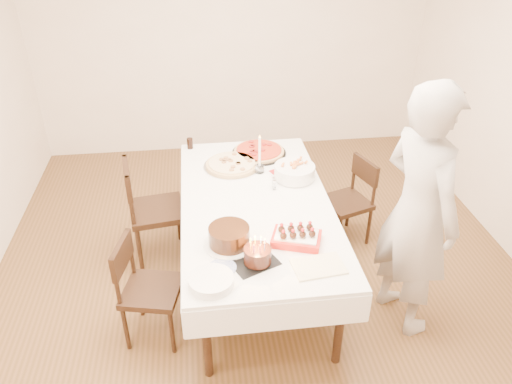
{
  "coord_description": "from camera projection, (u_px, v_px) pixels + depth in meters",
  "views": [
    {
      "loc": [
        -0.44,
        -3.2,
        2.83
      ],
      "look_at": [
        -0.04,
        -0.01,
        0.84
      ],
      "focal_mm": 35.0,
      "sensor_mm": 36.0,
      "label": 1
    }
  ],
  "objects": [
    {
      "name": "layer_cake",
      "position": [
        229.0,
        236.0,
        3.35
      ],
      "size": [
        0.47,
        0.47,
        0.14
      ],
      "primitive_type": "cylinder",
      "rotation": [
        0.0,
        0.0,
        0.43
      ],
      "color": "#341B0D",
      "rests_on": "dining_table"
    },
    {
      "name": "cake_board",
      "position": [
        251.0,
        259.0,
        3.25
      ],
      "size": [
        0.39,
        0.39,
        0.01
      ],
      "primitive_type": "cube",
      "rotation": [
        0.0,
        0.0,
        0.42
      ],
      "color": "black",
      "rests_on": "dining_table"
    },
    {
      "name": "birthday_cake",
      "position": [
        258.0,
        251.0,
        3.17
      ],
      "size": [
        0.22,
        0.22,
        0.17
      ],
      "primitive_type": "cylinder",
      "rotation": [
        0.0,
        0.0,
        -0.3
      ],
      "color": "#3B1910",
      "rests_on": "dining_table"
    },
    {
      "name": "pizza_pepperoni",
      "position": [
        259.0,
        151.0,
        4.52
      ],
      "size": [
        0.59,
        0.59,
        0.04
      ],
      "primitive_type": "cylinder",
      "rotation": [
        0.0,
        0.0,
        -0.23
      ],
      "color": "red",
      "rests_on": "dining_table"
    },
    {
      "name": "strawberry_box",
      "position": [
        296.0,
        237.0,
        3.39
      ],
      "size": [
        0.38,
        0.31,
        0.08
      ],
      "primitive_type": null,
      "rotation": [
        0.0,
        0.0,
        -0.34
      ],
      "color": "red",
      "rests_on": "dining_table"
    },
    {
      "name": "box_lid",
      "position": [
        318.0,
        267.0,
        3.18
      ],
      "size": [
        0.35,
        0.25,
        0.03
      ],
      "primitive_type": "cube",
      "rotation": [
        0.0,
        0.0,
        0.12
      ],
      "color": "beige",
      "rests_on": "dining_table"
    },
    {
      "name": "person",
      "position": [
        418.0,
        213.0,
        3.38
      ],
      "size": [
        0.64,
        0.79,
        1.88
      ],
      "primitive_type": "imported",
      "rotation": [
        0.0,
        0.0,
        1.88
      ],
      "color": "beige",
      "rests_on": "floor"
    },
    {
      "name": "plate_stack",
      "position": [
        211.0,
        281.0,
        3.03
      ],
      "size": [
        0.36,
        0.36,
        0.06
      ],
      "primitive_type": "cylinder",
      "rotation": [
        0.0,
        0.0,
        0.34
      ],
      "color": "white",
      "rests_on": "dining_table"
    },
    {
      "name": "dining_table",
      "position": [
        256.0,
        241.0,
        4.03
      ],
      "size": [
        1.35,
        2.24,
        0.75
      ],
      "primitive_type": "cube",
      "rotation": [
        0.0,
        0.0,
        0.1
      ],
      "color": "white",
      "rests_on": "floor"
    },
    {
      "name": "chair_left_savory",
      "position": [
        157.0,
        211.0,
        4.23
      ],
      "size": [
        0.55,
        0.55,
        0.95
      ],
      "primitive_type": null,
      "rotation": [
        0.0,
        0.0,
        3.29
      ],
      "color": "black",
      "rests_on": "floor"
    },
    {
      "name": "chair_left_dessert",
      "position": [
        152.0,
        291.0,
        3.49
      ],
      "size": [
        0.5,
        0.5,
        0.82
      ],
      "primitive_type": null,
      "rotation": [
        0.0,
        0.0,
        2.92
      ],
      "color": "black",
      "rests_on": "floor"
    },
    {
      "name": "shaker_pair",
      "position": [
        274.0,
        185.0,
        3.98
      ],
      "size": [
        0.08,
        0.08,
        0.08
      ],
      "primitive_type": null,
      "rotation": [
        0.0,
        0.0,
        0.11
      ],
      "color": "white",
      "rests_on": "dining_table"
    },
    {
      "name": "pizza_white",
      "position": [
        232.0,
        164.0,
        4.31
      ],
      "size": [
        0.59,
        0.59,
        0.04
      ],
      "primitive_type": "cylinder",
      "rotation": [
        0.0,
        0.0,
        -0.22
      ],
      "color": "beige",
      "rests_on": "dining_table"
    },
    {
      "name": "floor",
      "position": [
        260.0,
        275.0,
        4.24
      ],
      "size": [
        5.0,
        5.0,
        0.0
      ],
      "primitive_type": "plane",
      "color": "#543A1D",
      "rests_on": "ground"
    },
    {
      "name": "pasta_bowl",
      "position": [
        294.0,
        172.0,
        4.12
      ],
      "size": [
        0.4,
        0.4,
        0.11
      ],
      "primitive_type": "cylinder",
      "rotation": [
        0.0,
        0.0,
        -0.21
      ],
      "color": "white",
      "rests_on": "dining_table"
    },
    {
      "name": "chair_right_savory",
      "position": [
        346.0,
        203.0,
        4.47
      ],
      "size": [
        0.52,
        0.52,
        0.8
      ],
      "primitive_type": null,
      "rotation": [
        0.0,
        0.0,
        0.33
      ],
      "color": "black",
      "rests_on": "floor"
    },
    {
      "name": "taper_candle",
      "position": [
        260.0,
        154.0,
        4.14
      ],
      "size": [
        0.1,
        0.1,
        0.35
      ],
      "primitive_type": "cylinder",
      "rotation": [
        0.0,
        0.0,
        0.4
      ],
      "color": "white",
      "rests_on": "dining_table"
    },
    {
      "name": "china_plate",
      "position": [
        222.0,
        268.0,
        3.17
      ],
      "size": [
        0.22,
        0.22,
        0.01
      ],
      "primitive_type": "cylinder",
      "rotation": [
        0.0,
        0.0,
        0.21
      ],
      "color": "white",
      "rests_on": "dining_table"
    },
    {
      "name": "red_placemat",
      "position": [
        290.0,
        174.0,
        4.21
      ],
      "size": [
        0.35,
        0.35,
        0.01
      ],
      "primitive_type": "cube",
      "rotation": [
        0.0,
        0.0,
        0.42
      ],
      "color": "#B21E1E",
      "rests_on": "dining_table"
    },
    {
      "name": "cola_glass",
      "position": [
        190.0,
        143.0,
        4.59
      ],
      "size": [
        0.07,
        0.07,
        0.1
      ],
      "primitive_type": "cylinder",
      "rotation": [
        0.0,
        0.0,
        -0.24
      ],
      "color": "black",
      "rests_on": "dining_table"
    },
    {
      "name": "wall_back",
      "position": [
        232.0,
        38.0,
        5.64
      ],
      "size": [
        4.5,
        0.04,
        2.7
      ],
      "primitive_type": "cube",
      "color": "#F3E3CD",
      "rests_on": "floor"
    }
  ]
}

